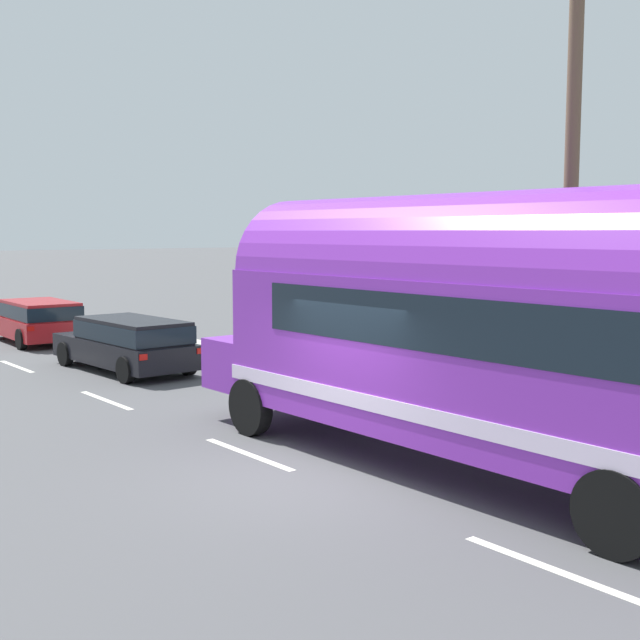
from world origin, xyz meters
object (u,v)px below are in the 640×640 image
object	(u,v)px
painted_bus	(499,322)
car_lead	(128,341)
utility_pole	(571,179)
car_second	(38,318)

from	to	relation	value
painted_bus	car_lead	size ratio (longest dim) A/B	2.38
utility_pole	painted_bus	bearing A→B (deg)	-165.02
painted_bus	car_lead	bearing A→B (deg)	89.81
utility_pole	car_second	size ratio (longest dim) A/B	1.90
car_second	car_lead	bearing A→B (deg)	-91.12
car_second	painted_bus	bearing A→B (deg)	-90.53
painted_bus	car_second	distance (m)	18.77
utility_pole	car_second	xyz separation A→B (m)	(-2.48, 18.00, -3.63)
car_lead	car_second	world-z (taller)	same
utility_pole	car_second	world-z (taller)	utility_pole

